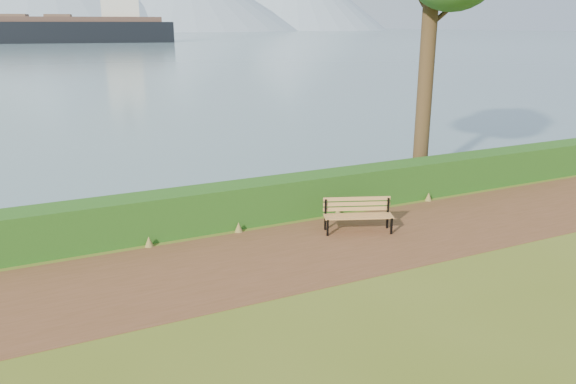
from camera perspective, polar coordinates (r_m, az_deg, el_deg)
ground at (r=11.99m, az=3.46°, el=-6.40°), size 140.00×140.00×0.00m
path at (r=12.23m, az=2.78°, el=-5.89°), size 40.00×3.40×0.01m
hedge at (r=14.00m, az=-1.66°, el=-0.75°), size 32.00×0.85×1.00m
water at (r=269.70m, az=-25.34°, el=14.18°), size 700.00×510.00×0.00m
bench at (r=13.25m, az=7.09°, el=-2.08°), size 1.65×1.01×0.80m
cargo_ship at (r=161.37m, az=-24.11°, el=14.82°), size 73.44×22.82×22.02m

